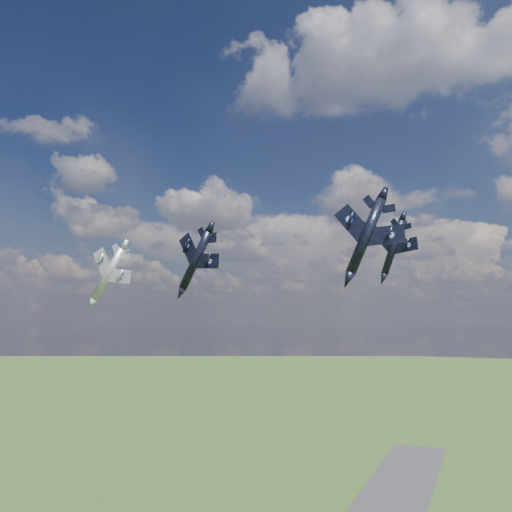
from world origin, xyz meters
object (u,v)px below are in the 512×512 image
at_px(jet_lead_navy, 196,260).
at_px(jet_left_silver, 108,274).
at_px(jet_high_navy, 393,247).
at_px(jet_right_navy, 366,236).

distance_m(jet_lead_navy, jet_left_silver, 22.68).
bearing_deg(jet_left_silver, jet_lead_navy, -11.96).
bearing_deg(jet_high_navy, jet_left_silver, -139.88).
bearing_deg(jet_high_navy, jet_right_navy, -65.70).
height_order(jet_right_navy, jet_left_silver, jet_left_silver).
height_order(jet_right_navy, jet_high_navy, jet_high_navy).
relative_size(jet_lead_navy, jet_high_navy, 1.03).
height_order(jet_lead_navy, jet_right_navy, jet_lead_navy).
bearing_deg(jet_high_navy, jet_lead_navy, -121.25).
bearing_deg(jet_right_navy, jet_lead_navy, 151.20).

